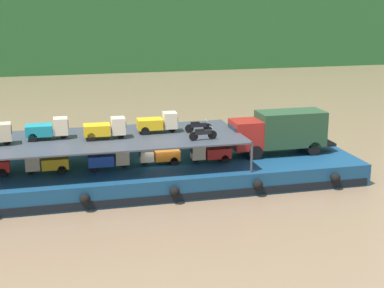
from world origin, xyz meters
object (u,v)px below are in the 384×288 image
(mini_truck_lower_fore, at_px, (159,154))
(covered_lorry, at_px, (280,131))
(mini_truck_lower_bow, at_px, (210,152))
(mini_truck_upper_fore, at_px, (105,128))
(motorcycle_upper_centre, at_px, (198,126))
(mini_truck_upper_mid, at_px, (48,129))
(mini_truck_lower_aft, at_px, (46,162))
(mini_truck_lower_mid, at_px, (109,158))
(mini_truck_upper_bow, at_px, (158,123))
(motorcycle_upper_port, at_px, (203,134))
(cargo_barge, at_px, (162,173))

(mini_truck_lower_fore, bearing_deg, covered_lorry, 2.70)
(mini_truck_lower_bow, relative_size, mini_truck_upper_fore, 1.00)
(motorcycle_upper_centre, bearing_deg, mini_truck_upper_mid, 176.59)
(mini_truck_lower_aft, bearing_deg, mini_truck_upper_mid, 75.80)
(covered_lorry, height_order, mini_truck_lower_aft, covered_lorry)
(mini_truck_lower_bow, distance_m, mini_truck_upper_mid, 10.96)
(mini_truck_lower_aft, height_order, mini_truck_lower_bow, same)
(mini_truck_lower_mid, relative_size, motorcycle_upper_centre, 1.44)
(mini_truck_upper_fore, height_order, motorcycle_upper_centre, mini_truck_upper_fore)
(mini_truck_upper_bow, xyz_separation_m, motorcycle_upper_port, (2.44, -2.80, -0.26))
(cargo_barge, bearing_deg, mini_truck_lower_bow, -7.96)
(cargo_barge, bearing_deg, mini_truck_lower_aft, -177.55)
(mini_truck_upper_mid, relative_size, mini_truck_upper_bow, 0.99)
(motorcycle_upper_port, bearing_deg, mini_truck_lower_bow, 60.16)
(mini_truck_lower_aft, height_order, mini_truck_upper_mid, mini_truck_upper_mid)
(mini_truck_lower_bow, height_order, mini_truck_upper_fore, mini_truck_upper_fore)
(mini_truck_lower_aft, distance_m, mini_truck_lower_mid, 4.06)
(mini_truck_lower_fore, relative_size, mini_truck_upper_bow, 0.99)
(mini_truck_upper_bow, relative_size, motorcycle_upper_port, 1.46)
(cargo_barge, relative_size, covered_lorry, 3.50)
(mini_truck_lower_fore, bearing_deg, mini_truck_upper_bow, 79.92)
(mini_truck_upper_bow, bearing_deg, mini_truck_lower_fore, -100.08)
(motorcycle_upper_centre, bearing_deg, mini_truck_lower_aft, -178.01)
(mini_truck_upper_mid, relative_size, mini_truck_upper_fore, 0.99)
(mini_truck_lower_fore, relative_size, mini_truck_upper_fore, 0.99)
(mini_truck_lower_fore, distance_m, motorcycle_upper_port, 3.67)
(mini_truck_lower_aft, relative_size, mini_truck_lower_fore, 1.00)
(mini_truck_lower_mid, height_order, mini_truck_upper_bow, mini_truck_upper_bow)
(mini_truck_lower_aft, bearing_deg, mini_truck_lower_bow, -0.68)
(mini_truck_lower_aft, distance_m, mini_truck_lower_fore, 7.43)
(motorcycle_upper_port, relative_size, motorcycle_upper_centre, 1.00)
(covered_lorry, xyz_separation_m, mini_truck_lower_aft, (-16.44, -0.59, -1.00))
(mini_truck_upper_mid, height_order, mini_truck_upper_bow, same)
(covered_lorry, xyz_separation_m, mini_truck_lower_fore, (-9.01, -0.42, -1.00))
(mini_truck_lower_mid, relative_size, mini_truck_upper_mid, 1.00)
(mini_truck_lower_bow, xyz_separation_m, mini_truck_upper_mid, (-10.72, 1.09, 2.00))
(mini_truck_lower_mid, bearing_deg, mini_truck_lower_bow, -0.38)
(mini_truck_lower_fore, height_order, mini_truck_upper_fore, mini_truck_upper_fore)
(mini_truck_upper_bow, relative_size, motorcycle_upper_centre, 1.46)
(mini_truck_upper_mid, bearing_deg, mini_truck_lower_mid, -15.23)
(mini_truck_lower_aft, bearing_deg, motorcycle_upper_centre, 1.99)
(mini_truck_upper_bow, bearing_deg, motorcycle_upper_centre, -13.86)
(mini_truck_lower_mid, xyz_separation_m, mini_truck_upper_mid, (-3.82, 1.04, 2.00))
(mini_truck_lower_aft, xyz_separation_m, motorcycle_upper_centre, (10.27, 0.36, 1.74))
(motorcycle_upper_centre, bearing_deg, mini_truck_lower_fore, -176.06)
(covered_lorry, bearing_deg, cargo_barge, -178.32)
(mini_truck_lower_aft, bearing_deg, mini_truck_lower_mid, -1.20)
(mini_truck_upper_mid, xyz_separation_m, motorcycle_upper_port, (9.78, -2.73, -0.26))
(mini_truck_upper_bow, bearing_deg, mini_truck_upper_fore, -166.74)
(mini_truck_lower_fore, relative_size, motorcycle_upper_port, 1.45)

